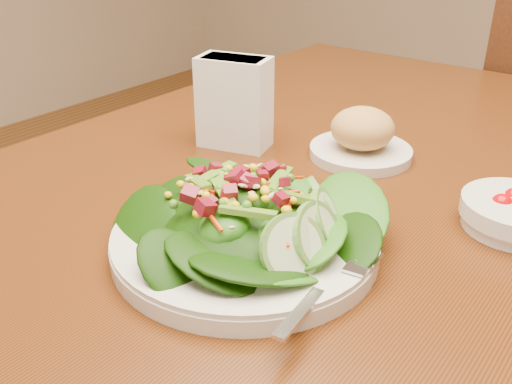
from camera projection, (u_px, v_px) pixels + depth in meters
dining_table at (320, 234)px, 0.86m from camera, size 0.90×1.40×0.75m
salad_plate at (252, 227)px, 0.62m from camera, size 0.30×0.30×0.09m
bread_plate at (362, 137)px, 0.85m from camera, size 0.15×0.15×0.08m
napkin_holder at (234, 100)px, 0.88m from camera, size 0.12×0.09×0.14m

